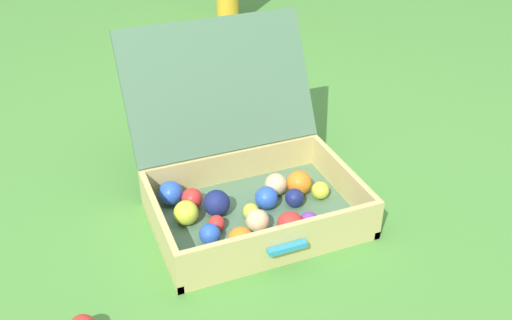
% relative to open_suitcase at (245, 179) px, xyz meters
% --- Properties ---
extents(ground_plane, '(16.00, 16.00, 0.00)m').
position_rel_open_suitcase_xyz_m(ground_plane, '(-0.08, -0.14, -0.11)').
color(ground_plane, '#4C8C38').
extents(open_suitcase, '(0.60, 0.65, 0.50)m').
position_rel_open_suitcase_xyz_m(open_suitcase, '(0.00, 0.00, 0.00)').
color(open_suitcase, '#4C7051').
rests_on(open_suitcase, ground).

